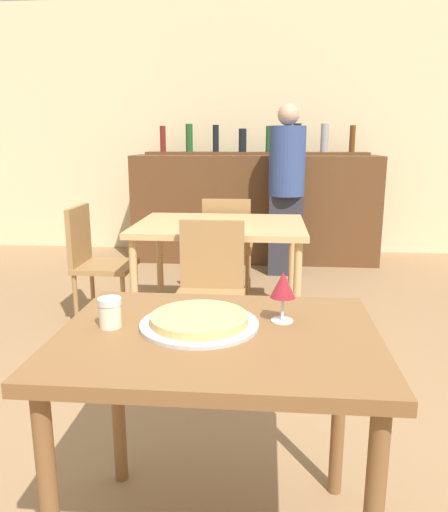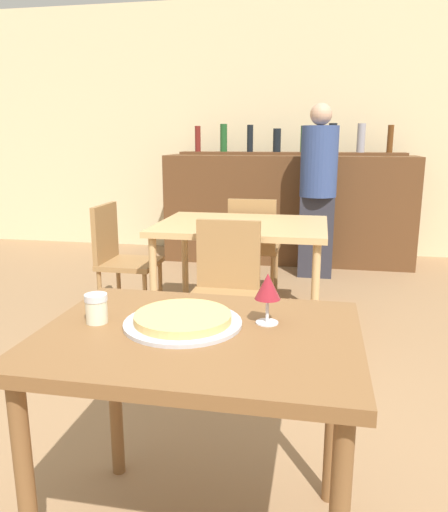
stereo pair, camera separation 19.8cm
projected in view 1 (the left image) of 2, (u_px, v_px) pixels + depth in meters
The scene contains 12 objects.
wall_back at pixel (257, 130), 5.68m from camera, with size 8.00×0.05×2.80m.
dining_table_near at pixel (218, 363), 1.49m from camera, with size 0.95×0.72×0.75m.
dining_table_far at pixel (220, 234), 3.44m from camera, with size 1.15×0.89×0.74m.
bar_counter at pixel (255, 208), 5.39m from camera, with size 2.60×0.56×1.13m.
bar_back_shelf at pixel (258, 147), 5.37m from camera, with size 2.39×0.24×0.33m.
chair_far_side_front at pixel (210, 284), 2.89m from camera, with size 0.40×0.40×0.84m.
chair_far_side_back at pixel (227, 241), 4.08m from camera, with size 0.40×0.40×0.84m.
chair_far_side_left at pixel (94, 257), 3.56m from camera, with size 0.40×0.40×0.84m.
pizza_tray at pixel (199, 321), 1.51m from camera, with size 0.36×0.36×0.04m.
cheese_shaker at pixel (110, 312), 1.50m from camera, with size 0.07×0.07×0.09m.
person_standing at pixel (286, 185), 4.73m from camera, with size 0.34×0.34×1.62m.
wine_glass at pixel (283, 286), 1.53m from camera, with size 0.08×0.08×0.16m.
Camera 1 is at (0.14, -1.37, 1.31)m, focal length 35.00 mm.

